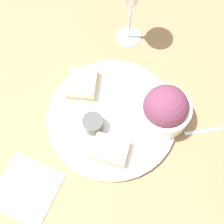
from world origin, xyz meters
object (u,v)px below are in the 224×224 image
object	(u,v)px
cheese_toast_near	(82,84)
sauce_ramekin	(92,122)
salad_bowl	(165,109)
wine_glass	(131,0)
cheese_toast_far	(110,149)
napkin	(27,189)

from	to	relation	value
cheese_toast_near	sauce_ramekin	bearing A→B (deg)	-18.84
salad_bowl	wine_glass	distance (m)	0.25
cheese_toast_near	wine_glass	bearing A→B (deg)	110.82
salad_bowl	wine_glass	world-z (taller)	wine_glass
cheese_toast_far	wine_glass	world-z (taller)	wine_glass
cheese_toast_far	napkin	world-z (taller)	cheese_toast_far
cheese_toast_far	wine_glass	xyz separation A→B (m)	(-0.24, 0.21, 0.10)
sauce_ramekin	cheese_toast_near	xyz separation A→B (m)	(-0.10, 0.03, -0.01)
wine_glass	salad_bowl	bearing A→B (deg)	-16.16
cheese_toast_far	napkin	bearing A→B (deg)	-98.96
cheese_toast_near	cheese_toast_far	world-z (taller)	same
sauce_ramekin	wine_glass	xyz separation A→B (m)	(-0.17, 0.21, 0.10)
salad_bowl	cheese_toast_far	size ratio (longest dim) A/B	1.19
cheese_toast_near	cheese_toast_far	xyz separation A→B (m)	(0.17, -0.03, 0.00)
cheese_toast_near	cheese_toast_far	size ratio (longest dim) A/B	1.05
salad_bowl	cheese_toast_far	bearing A→B (deg)	-87.85
napkin	wine_glass	bearing A→B (deg)	117.34
sauce_ramekin	cheese_toast_far	distance (m)	0.07
cheese_toast_near	wine_glass	size ratio (longest dim) A/B	0.55
cheese_toast_far	sauce_ramekin	bearing A→B (deg)	-179.16
salad_bowl	cheese_toast_far	world-z (taller)	salad_bowl
cheese_toast_near	salad_bowl	bearing A→B (deg)	34.35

